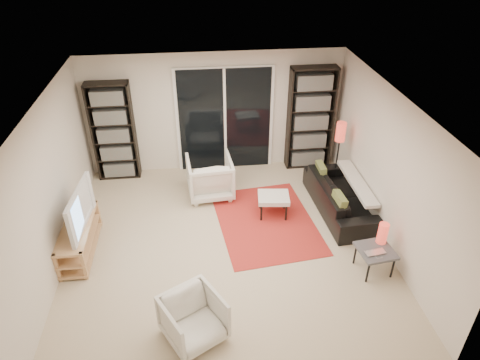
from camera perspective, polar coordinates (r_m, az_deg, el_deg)
The scene contains 20 objects.
floor at distance 7.00m, azimuth -1.77°, elevation -8.37°, with size 5.00×5.00×0.00m, color #BFAD88.
wall_back at distance 8.51m, azimuth -3.43°, elevation 8.92°, with size 5.00×0.02×2.40m, color beige.
wall_front at distance 4.39m, azimuth 1.03°, elevation -17.62°, with size 5.00×0.02×2.40m, color beige.
wall_left at distance 6.62m, azimuth -24.05°, elevation -1.38°, with size 0.02×5.00×2.40m, color beige.
wall_right at distance 6.92m, azimuth 19.16°, elevation 1.23°, with size 0.02×5.00×2.40m, color beige.
ceiling at distance 5.74m, azimuth -2.17°, elevation 10.13°, with size 5.00×5.00×0.02m, color white.
sliding_door at distance 8.54m, azimuth -2.03°, elevation 7.97°, with size 1.92×0.08×2.16m.
bookshelf_left at distance 8.58m, azimuth -16.49°, elevation 6.16°, with size 0.80×0.30×1.95m.
bookshelf_right at distance 8.71m, azimuth 9.37°, elevation 8.05°, with size 0.90×0.30×2.10m.
tv_stand at distance 7.13m, azimuth -20.64°, elevation -7.25°, with size 0.43×1.33×0.50m.
tv at distance 6.81m, azimuth -21.36°, elevation -3.61°, with size 1.11×0.15×0.64m, color black.
rug at distance 7.44m, azimuth 3.46°, elevation -5.56°, with size 1.59×2.15×0.01m, color #B52922.
sofa at distance 7.76m, azimuth 13.18°, elevation -2.18°, with size 1.92×0.75×0.56m, color black.
armchair_back at distance 7.94m, azimuth -4.03°, elevation 0.39°, with size 0.81×0.83×0.76m, color silver.
armchair_front at distance 5.55m, azimuth -6.22°, elevation -17.92°, with size 0.68×0.70×0.63m, color silver.
ottoman at distance 7.42m, azimuth 4.49°, elevation -2.46°, with size 0.58×0.50×0.40m.
side_table at distance 6.61m, azimuth 17.62°, elevation -9.12°, with size 0.55×0.55×0.40m.
laptop at distance 6.48m, azimuth 17.76°, elevation -9.44°, with size 0.30×0.19×0.02m, color silver.
table_lamp at distance 6.64m, azimuth 18.49°, elevation -6.74°, with size 0.15×0.15×0.33m, color #ED402D.
floor_lamp at distance 8.10m, azimuth 13.16°, elevation 5.38°, with size 0.20×0.20×1.33m.
Camera 1 is at (-0.40, -5.30, 4.56)m, focal length 32.00 mm.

